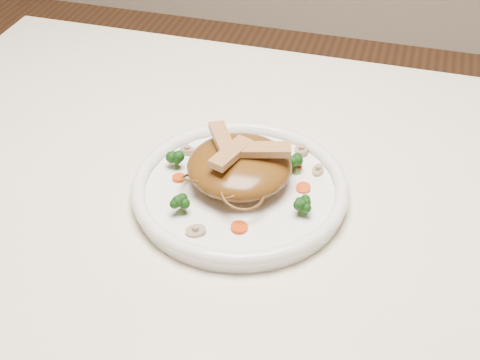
# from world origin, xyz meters

# --- Properties ---
(table) EXTENTS (1.20, 0.80, 0.75)m
(table) POSITION_xyz_m (0.00, 0.00, 0.65)
(table) COLOR white
(table) RESTS_ON ground
(plate) EXTENTS (0.32, 0.32, 0.02)m
(plate) POSITION_xyz_m (-0.00, -0.04, 0.76)
(plate) COLOR white
(plate) RESTS_ON table
(noodle_mound) EXTENTS (0.18, 0.18, 0.05)m
(noodle_mound) POSITION_xyz_m (-0.01, -0.02, 0.79)
(noodle_mound) COLOR brown
(noodle_mound) RESTS_ON plate
(chicken_a) EXTENTS (0.08, 0.04, 0.01)m
(chicken_a) POSITION_xyz_m (0.03, -0.02, 0.82)
(chicken_a) COLOR tan
(chicken_a) RESTS_ON noodle_mound
(chicken_b) EXTENTS (0.05, 0.07, 0.01)m
(chicken_b) POSITION_xyz_m (-0.03, -0.01, 0.82)
(chicken_b) COLOR tan
(chicken_b) RESTS_ON noodle_mound
(chicken_c) EXTENTS (0.04, 0.08, 0.01)m
(chicken_c) POSITION_xyz_m (-0.01, -0.04, 0.82)
(chicken_c) COLOR tan
(chicken_c) RESTS_ON noodle_mound
(broccoli_0) EXTENTS (0.04, 0.04, 0.03)m
(broccoli_0) POSITION_xyz_m (0.07, 0.02, 0.78)
(broccoli_0) COLOR #0F410D
(broccoli_0) RESTS_ON plate
(broccoli_1) EXTENTS (0.04, 0.04, 0.03)m
(broccoli_1) POSITION_xyz_m (-0.10, -0.02, 0.78)
(broccoli_1) COLOR #0F410D
(broccoli_1) RESTS_ON plate
(broccoli_2) EXTENTS (0.04, 0.04, 0.03)m
(broccoli_2) POSITION_xyz_m (-0.06, -0.11, 0.78)
(broccoli_2) COLOR #0F410D
(broccoli_2) RESTS_ON plate
(broccoli_3) EXTENTS (0.03, 0.03, 0.03)m
(broccoli_3) POSITION_xyz_m (0.09, -0.06, 0.78)
(broccoli_3) COLOR #0F410D
(broccoli_3) RESTS_ON plate
(carrot_0) EXTENTS (0.02, 0.02, 0.00)m
(carrot_0) POSITION_xyz_m (0.06, 0.03, 0.77)
(carrot_0) COLOR #CB4507
(carrot_0) RESTS_ON plate
(carrot_1) EXTENTS (0.02, 0.02, 0.00)m
(carrot_1) POSITION_xyz_m (-0.09, -0.04, 0.77)
(carrot_1) COLOR #CB4507
(carrot_1) RESTS_ON plate
(carrot_2) EXTENTS (0.03, 0.03, 0.00)m
(carrot_2) POSITION_xyz_m (0.08, -0.02, 0.77)
(carrot_2) COLOR #CB4507
(carrot_2) RESTS_ON plate
(carrot_3) EXTENTS (0.03, 0.03, 0.00)m
(carrot_3) POSITION_xyz_m (-0.03, 0.04, 0.77)
(carrot_3) COLOR #CB4507
(carrot_3) RESTS_ON plate
(carrot_4) EXTENTS (0.03, 0.03, 0.00)m
(carrot_4) POSITION_xyz_m (0.02, -0.12, 0.77)
(carrot_4) COLOR #CB4507
(carrot_4) RESTS_ON plate
(mushroom_0) EXTENTS (0.04, 0.04, 0.01)m
(mushroom_0) POSITION_xyz_m (-0.03, -0.14, 0.77)
(mushroom_0) COLOR tan
(mushroom_0) RESTS_ON plate
(mushroom_1) EXTENTS (0.02, 0.02, 0.01)m
(mushroom_1) POSITION_xyz_m (0.10, 0.03, 0.77)
(mushroom_1) COLOR tan
(mushroom_1) RESTS_ON plate
(mushroom_2) EXTENTS (0.03, 0.03, 0.01)m
(mushroom_2) POSITION_xyz_m (-0.10, 0.02, 0.77)
(mushroom_2) COLOR tan
(mushroom_2) RESTS_ON plate
(mushroom_3) EXTENTS (0.04, 0.04, 0.01)m
(mushroom_3) POSITION_xyz_m (0.06, 0.07, 0.77)
(mushroom_3) COLOR tan
(mushroom_3) RESTS_ON plate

